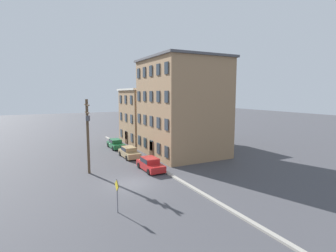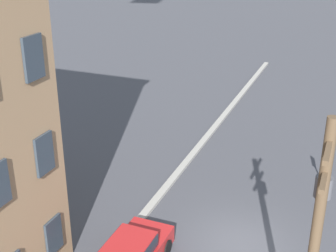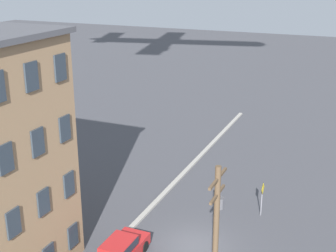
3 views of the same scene
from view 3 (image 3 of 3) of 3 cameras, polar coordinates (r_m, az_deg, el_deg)
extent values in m
plane|color=#424247|center=(30.15, 3.18, -14.32)|extent=(200.00, 200.00, 0.00)
cube|color=#9E998E|center=(31.67, -4.65, -12.40)|extent=(56.00, 0.36, 0.16)
cube|color=#2D3842|center=(23.78, -18.32, -11.16)|extent=(0.90, 0.10, 1.40)
cube|color=#2D3842|center=(22.37, -19.18, -3.77)|extent=(0.90, 0.10, 1.40)
cube|color=#2D3842|center=(25.26, -14.94, -8.95)|extent=(0.90, 0.10, 1.40)
cube|color=#2D3842|center=(23.94, -15.60, -1.92)|extent=(0.90, 0.10, 1.40)
cube|color=#2D3842|center=(23.02, -16.31, 5.81)|extent=(0.90, 0.10, 1.40)
cube|color=#2D3842|center=(28.43, -11.52, -13.00)|extent=(0.90, 0.10, 1.40)
cube|color=#2D3842|center=(26.86, -11.98, -6.98)|extent=(0.90, 0.10, 1.40)
cube|color=#2D3842|center=(25.62, -12.47, -0.29)|extent=(0.90, 0.10, 1.40)
cube|color=#2D3842|center=(24.76, -13.01, 6.96)|extent=(0.90, 0.10, 1.40)
cube|color=#B21E1E|center=(28.11, -6.04, -14.30)|extent=(2.20, 1.51, 0.55)
cube|color=#1E232D|center=(28.11, -6.04, -14.30)|extent=(2.02, 1.58, 0.48)
cylinder|color=black|center=(30.11, -5.87, -13.69)|extent=(0.66, 0.22, 0.66)
cylinder|color=black|center=(29.43, -2.88, -14.45)|extent=(0.66, 0.22, 0.66)
cylinder|color=slate|center=(33.40, 11.35, -8.83)|extent=(0.08, 0.08, 2.34)
cube|color=yellow|center=(33.00, 11.49, -7.50)|extent=(0.85, 0.03, 0.85)
cube|color=black|center=(33.01, 11.48, -7.50)|extent=(0.92, 0.02, 0.92)
cylinder|color=brown|center=(22.93, 5.81, -14.14)|extent=(0.28, 0.28, 8.05)
cube|color=brown|center=(21.27, 6.11, -6.37)|extent=(2.40, 0.12, 0.12)
cube|color=brown|center=(21.62, 6.04, -8.29)|extent=(2.00, 0.12, 0.12)
cylinder|color=#515156|center=(22.19, 6.26, -9.29)|extent=(0.44, 0.44, 0.55)
camera|label=1|loc=(47.69, 22.73, 7.90)|focal=28.00mm
camera|label=2|loc=(10.63, -9.08, -6.52)|focal=50.00mm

